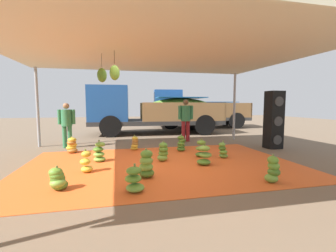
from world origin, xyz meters
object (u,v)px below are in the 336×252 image
(banana_bunch_9, at_px, (204,156))
(speaker_stack, at_px, (274,120))
(worker_0, at_px, (186,117))
(worker_1, at_px, (67,122))
(cargo_truck_main, at_px, (152,110))
(banana_bunch_2, at_px, (134,180))
(banana_bunch_0, at_px, (99,153))
(banana_bunch_4, at_px, (146,165))
(banana_bunch_5, at_px, (58,179))
(banana_bunch_1, at_px, (163,152))
(banana_bunch_3, at_px, (72,146))
(banana_bunch_8, at_px, (181,144))
(banana_bunch_10, at_px, (223,151))
(cargo_truck_far, at_px, (196,110))
(banana_bunch_6, at_px, (135,144))
(banana_bunch_12, at_px, (201,149))
(banana_bunch_7, at_px, (86,162))
(banana_bunch_11, at_px, (273,170))

(banana_bunch_9, xyz_separation_m, speaker_stack, (3.12, 1.52, 0.75))
(worker_0, bearing_deg, worker_1, -174.72)
(banana_bunch_9, bearing_deg, cargo_truck_main, 92.66)
(banana_bunch_9, bearing_deg, banana_bunch_2, -143.40)
(worker_1, bearing_deg, speaker_stack, -13.57)
(banana_bunch_0, xyz_separation_m, banana_bunch_4, (1.04, -1.58, 0.03))
(banana_bunch_5, xyz_separation_m, speaker_stack, (6.26, 2.54, 0.78))
(banana_bunch_4, distance_m, banana_bunch_9, 1.68)
(banana_bunch_2, xyz_separation_m, worker_1, (-1.96, 4.56, 0.70))
(banana_bunch_1, distance_m, banana_bunch_3, 3.02)
(banana_bunch_8, bearing_deg, banana_bunch_10, -53.90)
(cargo_truck_main, relative_size, cargo_truck_far, 1.08)
(banana_bunch_0, bearing_deg, cargo_truck_main, 67.82)
(banana_bunch_1, xyz_separation_m, banana_bunch_9, (0.93, -0.59, -0.02))
(banana_bunch_1, xyz_separation_m, cargo_truck_main, (0.63, 5.90, 0.98))
(speaker_stack, bearing_deg, banana_bunch_2, -149.81)
(banana_bunch_4, bearing_deg, banana_bunch_1, 64.36)
(banana_bunch_6, xyz_separation_m, cargo_truck_main, (1.25, 4.28, 1.00))
(banana_bunch_6, relative_size, banana_bunch_9, 0.96)
(banana_bunch_0, relative_size, banana_bunch_8, 1.04)
(worker_1, relative_size, speaker_stack, 0.79)
(banana_bunch_9, height_order, banana_bunch_12, banana_bunch_12)
(banana_bunch_8, bearing_deg, banana_bunch_4, -120.82)
(cargo_truck_far, xyz_separation_m, worker_1, (-6.77, -5.75, -0.26))
(banana_bunch_9, xyz_separation_m, cargo_truck_main, (-0.30, 6.50, 0.99))
(banana_bunch_10, relative_size, worker_1, 0.32)
(banana_bunch_7, relative_size, banana_bunch_10, 1.06)
(banana_bunch_6, relative_size, cargo_truck_main, 0.07)
(worker_1, bearing_deg, banana_bunch_0, -61.81)
(worker_1, distance_m, speaker_stack, 7.12)
(banana_bunch_8, height_order, banana_bunch_9, banana_bunch_8)
(banana_bunch_4, relative_size, cargo_truck_main, 0.09)
(banana_bunch_4, height_order, banana_bunch_8, banana_bunch_4)
(banana_bunch_6, xyz_separation_m, banana_bunch_12, (1.77, -1.41, 0.01))
(banana_bunch_6, bearing_deg, banana_bunch_10, -35.62)
(banana_bunch_11, relative_size, cargo_truck_main, 0.08)
(banana_bunch_0, height_order, worker_0, worker_0)
(cargo_truck_far, distance_m, speaker_stack, 7.43)
(banana_bunch_10, height_order, banana_bunch_12, banana_bunch_12)
(banana_bunch_2, height_order, cargo_truck_far, cargo_truck_far)
(banana_bunch_4, xyz_separation_m, banana_bunch_12, (1.75, 1.48, -0.04))
(banana_bunch_7, height_order, worker_1, worker_1)
(banana_bunch_9, bearing_deg, banana_bunch_4, -156.45)
(banana_bunch_8, bearing_deg, banana_bunch_6, 162.03)
(banana_bunch_5, height_order, speaker_stack, speaker_stack)
(banana_bunch_8, height_order, worker_1, worker_1)
(banana_bunch_12, distance_m, cargo_truck_far, 8.64)
(banana_bunch_4, bearing_deg, banana_bunch_11, -19.53)
(banana_bunch_3, distance_m, banana_bunch_6, 1.94)
(banana_bunch_12, xyz_separation_m, speaker_stack, (2.90, 0.71, 0.75))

